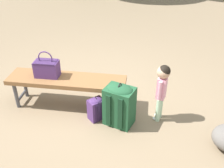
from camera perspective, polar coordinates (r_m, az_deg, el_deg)
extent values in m
plane|color=#7F6B51|center=(3.73, -4.26, -4.27)|extent=(40.00, 40.00, 0.00)
cube|color=brown|center=(3.51, -10.11, 0.87)|extent=(1.64, 0.63, 0.06)
cylinder|color=#47474C|center=(3.60, 1.55, -1.89)|extent=(0.05, 0.05, 0.39)
cylinder|color=#47474C|center=(3.38, 0.97, -4.49)|extent=(0.05, 0.05, 0.39)
cylinder|color=#47474C|center=(3.99, -18.84, -0.17)|extent=(0.05, 0.05, 0.39)
cylinder|color=#47474C|center=(3.78, -20.58, -2.39)|extent=(0.05, 0.05, 0.39)
cylinder|color=#47474C|center=(3.54, 1.25, -4.41)|extent=(0.08, 0.28, 0.04)
cylinder|color=#47474C|center=(3.93, -19.44, -2.41)|extent=(0.08, 0.28, 0.04)
cube|color=#4C2D66|center=(3.54, -14.33, 3.28)|extent=(0.34, 0.23, 0.22)
cube|color=#39224C|center=(3.49, -14.55, 4.80)|extent=(0.31, 0.22, 0.02)
torus|color=#4C2D66|center=(3.47, -14.67, 5.61)|extent=(0.20, 0.05, 0.20)
cylinder|color=#B2D8B2|center=(3.37, 10.29, -5.74)|extent=(0.06, 0.06, 0.34)
cylinder|color=#B2D8B2|center=(3.43, 10.66, -5.00)|extent=(0.06, 0.06, 0.34)
ellipsoid|color=white|center=(3.46, 9.73, -7.62)|extent=(0.10, 0.06, 0.04)
ellipsoid|color=white|center=(3.52, 10.11, -6.87)|extent=(0.10, 0.06, 0.04)
cube|color=pink|center=(3.22, 11.01, -0.90)|extent=(0.12, 0.14, 0.29)
cylinder|color=pink|center=(3.14, 10.62, -1.43)|extent=(0.05, 0.05, 0.25)
cylinder|color=pink|center=(3.28, 11.43, 0.03)|extent=(0.05, 0.05, 0.25)
sphere|color=tan|center=(3.11, 11.43, 2.61)|extent=(0.16, 0.16, 0.16)
sphere|color=black|center=(3.10, 11.60, 2.83)|extent=(0.15, 0.15, 0.15)
cube|color=#1E4C2D|center=(3.23, 1.66, -4.99)|extent=(0.40, 0.32, 0.52)
ellipsoid|color=#1E4C2D|center=(3.08, 1.73, -1.28)|extent=(0.38, 0.31, 0.12)
cube|color=#13311D|center=(3.38, 2.73, -4.72)|extent=(0.25, 0.08, 0.23)
cube|color=#13311D|center=(3.15, -0.79, -5.97)|extent=(0.06, 0.03, 0.44)
cube|color=#13311D|center=(3.10, 1.85, -6.80)|extent=(0.06, 0.03, 0.44)
torus|color=black|center=(3.06, 1.74, -0.54)|extent=(0.03, 0.09, 0.09)
cube|color=#4C2D66|center=(3.37, -3.52, -5.65)|extent=(0.24, 0.25, 0.30)
ellipsoid|color=#4C2D66|center=(3.29, -3.60, -3.69)|extent=(0.23, 0.24, 0.07)
cube|color=#311D42|center=(3.45, -4.28, -5.55)|extent=(0.10, 0.13, 0.13)
cube|color=#311D42|center=(3.30, -3.39, -6.61)|extent=(0.03, 0.03, 0.25)
cube|color=#311D42|center=(3.34, -2.09, -6.04)|extent=(0.03, 0.03, 0.25)
torus|color=black|center=(3.27, -3.61, -3.31)|extent=(0.04, 0.04, 0.05)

